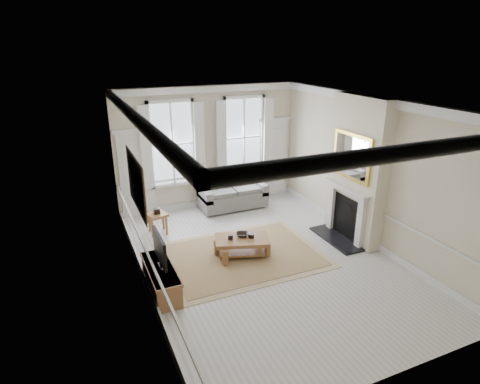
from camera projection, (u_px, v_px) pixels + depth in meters
name	position (u px, v px, depth m)	size (l,w,h in m)	color
floor	(266.00, 260.00, 8.74)	(7.20, 7.20, 0.00)	#B7B5AD
ceiling	(270.00, 102.00, 7.55)	(7.20, 7.20, 0.00)	white
back_wall	(209.00, 147.00, 11.23)	(5.20, 5.20, 0.00)	beige
left_wall	(138.00, 207.00, 7.17)	(7.20, 7.20, 0.00)	beige
right_wall	(369.00, 172.00, 9.12)	(7.20, 7.20, 0.00)	beige
window_left	(172.00, 144.00, 10.73)	(1.26, 0.20, 2.20)	#B2BCC6
window_right	(244.00, 137.00, 11.51)	(1.26, 0.20, 2.20)	#B2BCC6
door_left	(137.00, 175.00, 10.62)	(0.90, 0.08, 2.30)	silver
door_right	(274.00, 159.00, 12.16)	(0.90, 0.08, 2.30)	silver
painting	(136.00, 183.00, 7.32)	(0.05, 1.66, 1.06)	#AB7D1D
chimney_breast	(357.00, 170.00, 9.22)	(0.35, 1.70, 3.38)	beige
hearth	(336.00, 239.00, 9.65)	(0.55, 1.50, 0.05)	black
fireplace	(345.00, 210.00, 9.48)	(0.21, 1.45, 1.33)	silver
mirror	(351.00, 156.00, 9.02)	(0.06, 1.26, 1.06)	gold
sofa	(232.00, 195.00, 11.46)	(1.86, 0.91, 0.86)	#5C5D5A
side_table	(157.00, 218.00, 9.85)	(0.54, 0.54, 0.53)	brown
rug	(242.00, 255.00, 8.92)	(3.50, 2.60, 0.02)	#957B4D
coffee_table	(242.00, 241.00, 8.80)	(1.32, 1.01, 0.44)	brown
ceramic_pot_a	(231.00, 237.00, 8.70)	(0.11, 0.11, 0.11)	black
ceramic_pot_b	(251.00, 236.00, 8.79)	(0.13, 0.13, 0.09)	black
bowl	(242.00, 235.00, 8.86)	(0.27, 0.27, 0.07)	black
tv_stand	(161.00, 279.00, 7.59)	(0.46, 1.42, 0.51)	brown
tv	(160.00, 248.00, 7.38)	(0.08, 0.90, 0.68)	black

